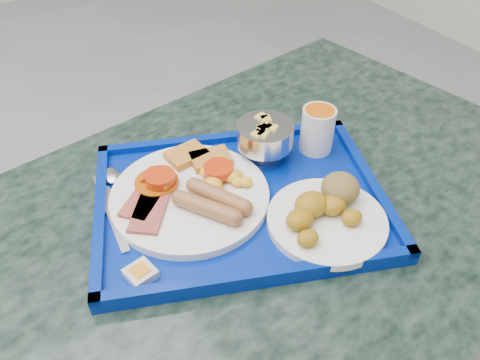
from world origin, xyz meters
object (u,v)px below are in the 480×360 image
object	(u,v)px
table	(265,268)
fruit_bowl	(265,136)
main_plate	(192,191)
bread_plate	(327,212)
tray	(240,201)
juice_cup	(317,129)

from	to	relation	value
table	fruit_bowl	xyz separation A→B (m)	(0.05, 0.09, 0.24)
table	main_plate	size ratio (longest dim) A/B	4.71
bread_plate	tray	bearing A→B (deg)	129.47
main_plate	fruit_bowl	size ratio (longest dim) A/B	2.56
main_plate	fruit_bowl	world-z (taller)	fruit_bowl
juice_cup	fruit_bowl	bearing A→B (deg)	163.20
fruit_bowl	juice_cup	distance (m)	0.10
tray	fruit_bowl	bearing A→B (deg)	38.44
fruit_bowl	juice_cup	xyz separation A→B (m)	(0.09, -0.03, -0.00)
tray	juice_cup	distance (m)	0.20
main_plate	bread_plate	xyz separation A→B (m)	(0.16, -0.15, 0.01)
bread_plate	fruit_bowl	xyz separation A→B (m)	(0.00, 0.18, 0.03)
fruit_bowl	main_plate	bearing A→B (deg)	-168.57
tray	fruit_bowl	distance (m)	0.13
table	tray	bearing A→B (deg)	159.03
table	tray	xyz separation A→B (m)	(-0.04, 0.02, 0.19)
table	tray	world-z (taller)	tray
main_plate	bread_plate	bearing A→B (deg)	-44.15
bread_plate	fruit_bowl	distance (m)	0.19
table	tray	size ratio (longest dim) A/B	2.21
juice_cup	table	bearing A→B (deg)	-156.22
tray	table	bearing A→B (deg)	-20.97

